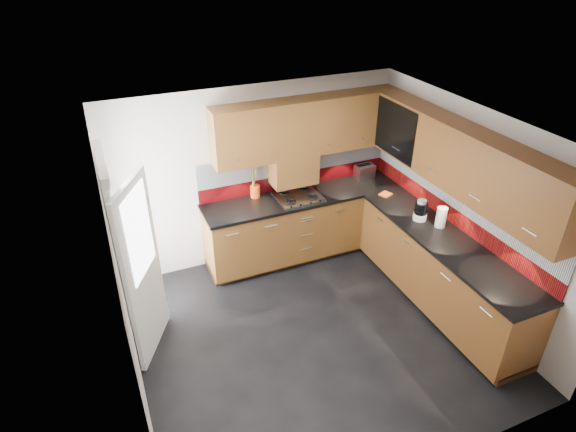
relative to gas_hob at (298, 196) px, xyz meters
name	(u,v)px	position (x,y,z in m)	size (l,w,h in m)	color
room	(318,221)	(-0.45, -1.47, 0.54)	(4.00, 3.80, 2.64)	black
base_cabinets	(366,248)	(0.62, -0.75, -0.52)	(2.70, 3.20, 0.95)	#573413
countertop	(368,217)	(0.60, -0.77, -0.04)	(2.72, 3.22, 0.04)	black
backsplash	(376,185)	(0.83, -0.54, 0.25)	(2.70, 3.20, 0.54)	maroon
upper_cabinets	(385,143)	(0.78, -0.69, 0.88)	(2.50, 3.20, 0.72)	#573413
extractor_hood	(293,169)	(0.00, 0.17, 0.32)	(0.60, 0.33, 0.40)	#573413
glass_cabinet	(405,127)	(1.26, -0.40, 0.91)	(0.32, 0.80, 0.66)	black
back_door	(129,260)	(-2.23, -0.72, 0.08)	(0.42, 1.19, 2.04)	white
gas_hob	(298,196)	(0.00, 0.00, 0.00)	(0.59, 0.52, 0.05)	silver
utensil_pot	(255,190)	(-0.52, 0.24, 0.09)	(0.13, 0.13, 0.47)	#DA4C14
toaster	(364,171)	(1.10, 0.18, 0.08)	(0.28, 0.18, 0.20)	silver
food_processor	(421,211)	(1.12, -1.09, 0.11)	(0.16, 0.16, 0.27)	white
paper_towel	(441,217)	(1.25, -1.31, 0.11)	(0.12, 0.12, 0.25)	white
orange_cloth	(386,194)	(1.09, -0.39, -0.01)	(0.15, 0.13, 0.02)	orange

